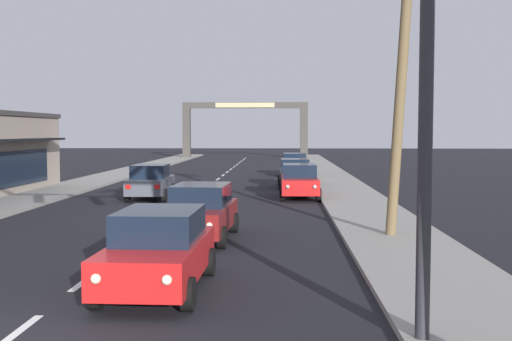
# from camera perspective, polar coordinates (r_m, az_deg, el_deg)

# --- Properties ---
(ground_plane) EXTENTS (220.00, 220.00, 0.00)m
(ground_plane) POSITION_cam_1_polar(r_m,az_deg,el_deg) (10.94, -21.83, -14.24)
(ground_plane) COLOR black
(sidewalk_right) EXTENTS (3.20, 110.00, 0.14)m
(sidewalk_right) POSITION_cam_1_polar(r_m,az_deg,el_deg) (29.87, 8.96, -2.65)
(sidewalk_right) COLOR gray
(sidewalk_right) RESTS_ON ground
(sidewalk_left) EXTENTS (3.20, 110.00, 0.14)m
(sidewalk_left) POSITION_cam_1_polar(r_m,az_deg,el_deg) (32.05, -19.98, -2.40)
(sidewalk_left) COLOR gray
(sidewalk_left) RESTS_ON ground
(lane_markings) EXTENTS (4.28, 86.43, 0.01)m
(lane_markings) POSITION_cam_1_polar(r_m,az_deg,el_deg) (29.53, -5.36, -2.82)
(lane_markings) COLOR silver
(lane_markings) RESTS_ON ground
(sedan_lead_at_stop_bar) EXTENTS (2.02, 4.48, 1.68)m
(sedan_lead_at_stop_bar) POSITION_cam_1_polar(r_m,az_deg,el_deg) (13.18, -8.85, -7.16)
(sedan_lead_at_stop_bar) COLOR red
(sedan_lead_at_stop_bar) RESTS_ON ground
(sedan_third_in_queue) EXTENTS (2.11, 4.51, 1.68)m
(sedan_third_in_queue) POSITION_cam_1_polar(r_m,az_deg,el_deg) (19.18, -5.06, -3.74)
(sedan_third_in_queue) COLOR maroon
(sedan_third_in_queue) RESTS_ON ground
(sedan_oncoming_far) EXTENTS (2.06, 4.50, 1.68)m
(sedan_oncoming_far) POSITION_cam_1_polar(r_m,az_deg,el_deg) (30.86, -9.58, -0.99)
(sedan_oncoming_far) COLOR #4C515B
(sedan_oncoming_far) RESTS_ON ground
(sedan_parked_nearest_kerb) EXTENTS (1.97, 4.46, 1.68)m
(sedan_parked_nearest_kerb) POSITION_cam_1_polar(r_m,az_deg,el_deg) (30.83, 3.98, -0.95)
(sedan_parked_nearest_kerb) COLOR red
(sedan_parked_nearest_kerb) RESTS_ON ground
(sedan_parked_mid_kerb) EXTENTS (1.96, 4.46, 1.68)m
(sedan_parked_mid_kerb) POSITION_cam_1_polar(r_m,az_deg,el_deg) (46.08, 3.54, 0.56)
(sedan_parked_mid_kerb) COLOR black
(sedan_parked_mid_kerb) RESTS_ON ground
(sedan_parked_far_kerb) EXTENTS (2.02, 4.48, 1.68)m
(sedan_parked_far_kerb) POSITION_cam_1_polar(r_m,az_deg,el_deg) (36.61, 3.55, -0.23)
(sedan_parked_far_kerb) COLOR black
(sedan_parked_far_kerb) RESTS_ON ground
(palm_right_second) EXTENTS (3.11, 3.15, 9.39)m
(palm_right_second) POSITION_cam_1_polar(r_m,az_deg,el_deg) (19.78, 13.49, 13.86)
(palm_right_second) COLOR brown
(palm_right_second) RESTS_ON ground
(town_gateway_arch) EXTENTS (15.11, 0.90, 6.77)m
(town_gateway_arch) POSITION_cam_1_polar(r_m,az_deg,el_deg) (75.54, -1.01, 4.45)
(town_gateway_arch) COLOR #423D38
(town_gateway_arch) RESTS_ON ground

